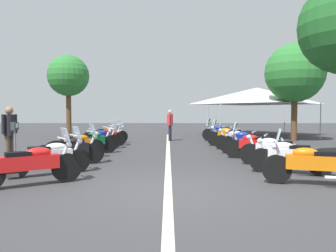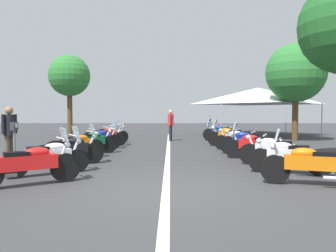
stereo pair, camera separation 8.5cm
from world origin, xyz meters
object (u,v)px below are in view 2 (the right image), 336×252
at_px(motorcycle_right_row_1, 288,156).
at_px(motorcycle_right_row_6, 230,136).
at_px(motorcycle_left_row_3, 76,145).
at_px(event_tent, 258,96).
at_px(motorcycle_right_row_4, 247,142).
at_px(motorcycle_right_row_7, 228,134).
at_px(motorcycle_right_row_5, 239,139).
at_px(motorcycle_left_row_5, 97,138).
at_px(motorcycle_right_row_2, 274,150).
at_px(motorcycle_right_row_8, 222,132).
at_px(bystander_1, 171,123).
at_px(motorcycle_left_row_1, 49,157).
at_px(motorcycle_right_row_0, 311,164).
at_px(bystander_0, 9,131).
at_px(motorcycle_left_row_7, 109,135).
at_px(motorcycle_left_row_4, 90,142).
at_px(roadside_tree_0, 69,76).
at_px(motorcycle_right_row_3, 255,145).
at_px(motorcycle_left_row_2, 70,149).
at_px(roadside_tree_1, 296,73).
at_px(parking_meter, 14,137).
at_px(motorcycle_left_row_6, 105,136).
at_px(motorcycle_left_row_0, 30,164).

bearing_deg(motorcycle_right_row_1, motorcycle_right_row_6, -65.18).
xyz_separation_m(motorcycle_left_row_3, event_tent, (11.04, -9.05, 2.20)).
height_order(motorcycle_right_row_1, motorcycle_right_row_6, motorcycle_right_row_6).
xyz_separation_m(motorcycle_right_row_1, motorcycle_right_row_4, (3.89, 0.13, 0.01)).
distance_m(motorcycle_right_row_1, motorcycle_right_row_7, 7.93).
bearing_deg(motorcycle_right_row_5, motorcycle_left_row_5, 15.66).
bearing_deg(motorcycle_right_row_2, motorcycle_right_row_8, -64.56).
bearing_deg(bystander_1, motorcycle_left_row_1, -97.73).
xyz_separation_m(motorcycle_right_row_0, bystander_0, (2.72, 7.74, 0.55)).
bearing_deg(motorcycle_right_row_1, motorcycle_right_row_8, -66.14).
distance_m(motorcycle_left_row_7, bystander_1, 3.47).
height_order(motorcycle_left_row_1, bystander_0, bystander_0).
bearing_deg(motorcycle_right_row_5, motorcycle_left_row_4, 29.78).
relative_size(motorcycle_right_row_1, motorcycle_right_row_8, 0.94).
bearing_deg(roadside_tree_0, event_tent, -84.96).
relative_size(bystander_1, event_tent, 0.26).
height_order(motorcycle_right_row_0, event_tent, event_tent).
height_order(motorcycle_right_row_1, bystander_1, bystander_1).
relative_size(motorcycle_right_row_2, motorcycle_right_row_3, 0.99).
height_order(motorcycle_left_row_2, motorcycle_left_row_4, motorcycle_left_row_2).
height_order(motorcycle_right_row_5, bystander_0, bystander_0).
bearing_deg(motorcycle_left_row_7, motorcycle_right_row_8, -23.11).
height_order(motorcycle_right_row_0, motorcycle_right_row_7, motorcycle_right_row_0).
relative_size(motorcycle_right_row_6, motorcycle_right_row_8, 1.01).
xyz_separation_m(motorcycle_right_row_7, bystander_0, (-6.50, 7.62, 0.56)).
bearing_deg(motorcycle_right_row_7, motorcycle_left_row_2, 63.09).
bearing_deg(roadside_tree_1, event_tent, 11.68).
height_order(motorcycle_left_row_1, motorcycle_right_row_3, motorcycle_right_row_3).
bearing_deg(motorcycle_right_row_6, motorcycle_right_row_7, -78.16).
bearing_deg(motorcycle_right_row_2, parking_meter, 29.16).
xyz_separation_m(motorcycle_left_row_7, motorcycle_right_row_1, (-7.88, -6.00, -0.00)).
distance_m(roadside_tree_0, roadside_tree_1, 13.55).
height_order(motorcycle_left_row_3, roadside_tree_0, roadside_tree_0).
distance_m(motorcycle_left_row_6, roadside_tree_0, 7.69).
relative_size(motorcycle_left_row_3, roadside_tree_1, 0.33).
xyz_separation_m(motorcycle_right_row_0, motorcycle_right_row_5, (6.50, 0.14, -0.02)).
bearing_deg(roadside_tree_1, motorcycle_left_row_7, 99.21).
xyz_separation_m(motorcycle_left_row_3, motorcycle_left_row_5, (2.71, -0.12, 0.01)).
bearing_deg(motorcycle_right_row_1, motorcycle_right_row_3, -63.54).
bearing_deg(event_tent, motorcycle_left_row_4, 137.85).
relative_size(motorcycle_left_row_2, bystander_1, 1.10).
distance_m(motorcycle_left_row_0, motorcycle_left_row_7, 9.22).
height_order(motorcycle_right_row_1, motorcycle_right_row_2, same).
height_order(motorcycle_left_row_5, motorcycle_right_row_7, motorcycle_left_row_5).
distance_m(motorcycle_left_row_7, motorcycle_right_row_0, 10.97).
height_order(motorcycle_right_row_0, bystander_1, bystander_1).
height_order(motorcycle_left_row_0, motorcycle_right_row_5, motorcycle_left_row_0).
bearing_deg(motorcycle_right_row_5, motorcycle_right_row_6, -68.20).
bearing_deg(parking_meter, motorcycle_right_row_1, 4.42).
bearing_deg(motorcycle_right_row_6, motorcycle_left_row_2, 60.87).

